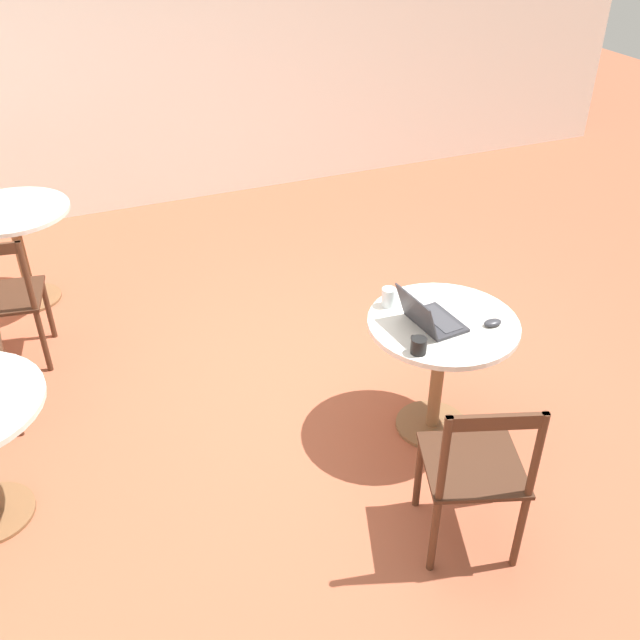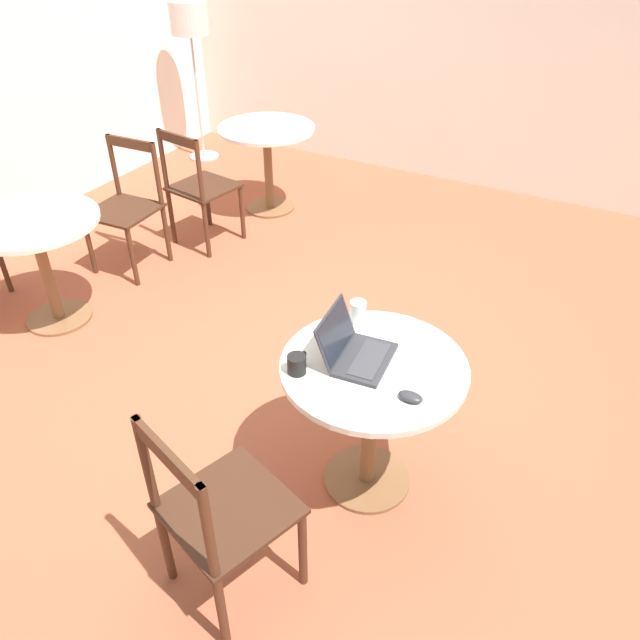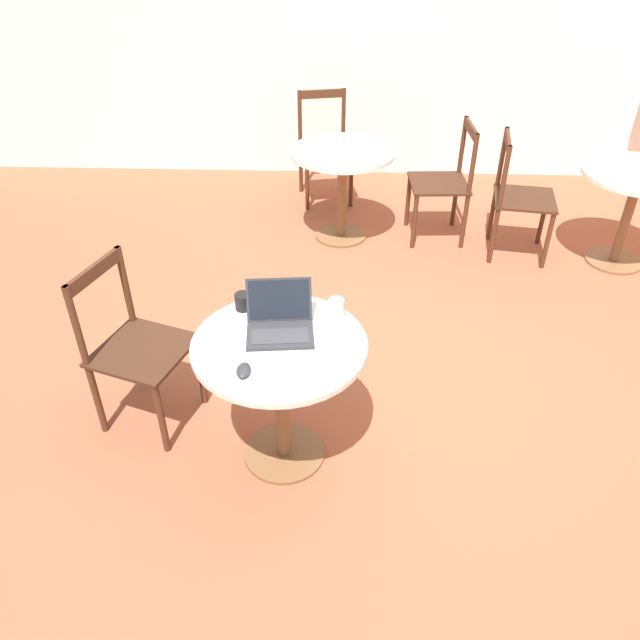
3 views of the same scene
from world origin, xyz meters
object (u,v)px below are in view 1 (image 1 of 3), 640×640
Objects in this scene: chair_near_left at (475,471)px; mouse at (493,323)px; cafe_table_mid at (15,230)px; mug at (418,345)px; laptop at (430,318)px; chair_mid_left at (4,300)px; drinking_glass at (389,297)px; cafe_table_near at (441,345)px.

chair_near_left is 9.16× the size of mouse.
cafe_table_mid is 6.93× the size of mug.
laptop reaches higher than mug.
chair_near_left is at bearing 179.29° from mug.
chair_mid_left is 7.98× the size of mug.
laptop is 2.84× the size of mug.
drinking_glass is at bearing -3.92° from chair_near_left.
mouse is (-1.71, -2.37, 0.28)m from chair_mid_left.
chair_near_left is 7.98× the size of mug.
laptop reaches higher than cafe_table_near.
chair_mid_left is at bearing 53.76° from cafe_table_near.
mug is at bearing 137.59° from laptop.
cafe_table_mid is 2.80m from drinking_glass.
cafe_table_near is 0.87× the size of chair_mid_left.
mug is (-0.06, 0.47, 0.03)m from mouse.
cafe_table_mid is 3.35m from mouse.
cafe_table_mid is at bearing 29.46° from chair_near_left.
cafe_table_near is 2.68m from chair_mid_left.
cafe_table_near is 0.82m from chair_near_left.
mouse is at bearing -36.79° from chair_near_left.
cafe_table_mid is 3.59m from chair_near_left.
chair_near_left reaches higher than mouse.
cafe_table_near is 7.69× the size of drinking_glass.
cafe_table_near is 0.38m from mug.
laptop is at bearing -140.46° from cafe_table_mid.
cafe_table_near is at bearing -53.39° from mug.
cafe_table_mid is (2.36, 2.03, 0.00)m from cafe_table_near.
chair_mid_left reaches higher than mug.
laptop is (-1.58, -2.07, 0.31)m from chair_mid_left.
chair_near_left is at bearing -141.24° from chair_mid_left.
laptop reaches higher than chair_near_left.
laptop is 0.33m from mouse.
laptop reaches higher than cafe_table_mid.
chair_near_left is 2.81× the size of laptop.
chair_near_left is 0.85m from laptop.
cafe_table_near is at bearing -141.77° from drinking_glass.
cafe_table_mid is 3.11m from mug.
chair_near_left is at bearing 166.80° from laptop.
cafe_table_mid is at bearing 41.11° from drinking_glass.
mug is (-2.55, -1.77, 0.20)m from cafe_table_mid.
cafe_table_mid is 7.96× the size of mouse.
laptop is at bearing 92.43° from cafe_table_near.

